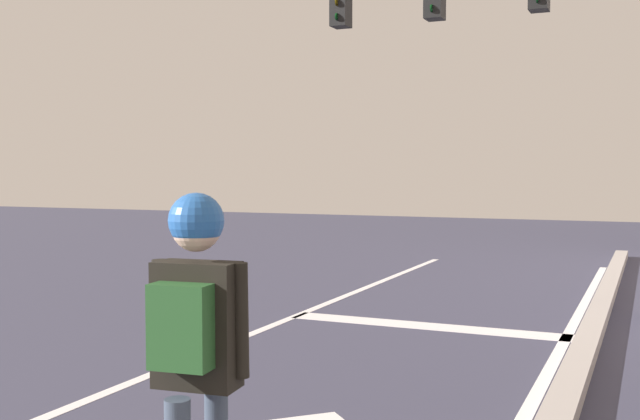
{
  "coord_description": "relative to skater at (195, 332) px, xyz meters",
  "views": [
    {
      "loc": [
        4.26,
        0.91,
        1.81
      ],
      "look_at": [
        1.52,
        7.11,
        1.46
      ],
      "focal_mm": 42.56,
      "sensor_mm": 36.0,
      "label": 1
    }
  ],
  "objects": [
    {
      "name": "lane_line_center",
      "position": [
        -2.25,
        2.33,
        -1.11
      ],
      "size": [
        0.12,
        20.0,
        0.01
      ],
      "primitive_type": "cube",
      "color": "silver",
      "rests_on": "ground"
    },
    {
      "name": "stop_bar",
      "position": [
        -0.56,
        5.75,
        -1.11
      ],
      "size": [
        3.37,
        0.4,
        0.01
      ],
      "primitive_type": "cube",
      "color": "silver",
      "rests_on": "ground"
    },
    {
      "name": "skater",
      "position": [
        0.0,
        0.0,
        0.0
      ],
      "size": [
        0.45,
        0.62,
        1.64
      ],
      "color": "#3E4A5D",
      "rests_on": "skateboard"
    },
    {
      "name": "traffic_signal_mast",
      "position": [
        0.1,
        7.25,
        2.49
      ],
      "size": [
        5.51,
        0.34,
        4.95
      ],
      "color": "#505268",
      "rests_on": "ground"
    }
  ]
}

